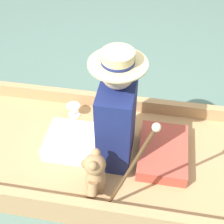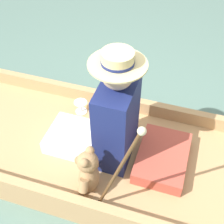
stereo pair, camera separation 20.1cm
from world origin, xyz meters
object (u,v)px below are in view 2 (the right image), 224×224
at_px(seated_person, 108,120).
at_px(wine_glass, 81,105).
at_px(teddy_bear, 88,173).
at_px(walking_cane, 121,167).

bearing_deg(seated_person, wine_glass, 57.27).
height_order(teddy_bear, wine_glass, teddy_bear).
relative_size(seated_person, walking_cane, 1.09).
distance_m(teddy_bear, walking_cane, 0.40).
bearing_deg(seated_person, walking_cane, -143.19).
xyz_separation_m(seated_person, teddy_bear, (-0.33, 0.02, -0.16)).
bearing_deg(wine_glass, teddy_bear, -153.92).
height_order(seated_person, teddy_bear, seated_person).
relative_size(teddy_bear, wine_glass, 3.46).
relative_size(seated_person, teddy_bear, 2.36).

